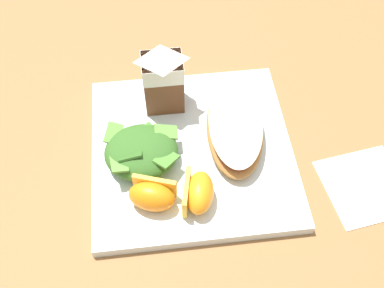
{
  "coord_description": "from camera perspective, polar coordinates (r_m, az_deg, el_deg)",
  "views": [
    {
      "loc": [
        -0.04,
        -0.37,
        0.56
      ],
      "look_at": [
        0.0,
        0.0,
        0.03
      ],
      "focal_mm": 43.99,
      "sensor_mm": 36.0,
      "label": 1
    }
  ],
  "objects": [
    {
      "name": "cheesy_pizza_bread",
      "position": [
        0.66,
        5.22,
        2.18
      ],
      "size": [
        0.1,
        0.18,
        0.04
      ],
      "color": "#A87038",
      "rests_on": "white_plate"
    },
    {
      "name": "white_plate",
      "position": [
        0.67,
        0.0,
        -0.89
      ],
      "size": [
        0.28,
        0.28,
        0.02
      ],
      "primitive_type": "cube",
      "color": "silver",
      "rests_on": "ground"
    },
    {
      "name": "orange_wedge_middle",
      "position": [
        0.6,
        0.7,
        -5.92
      ],
      "size": [
        0.05,
        0.07,
        0.04
      ],
      "color": "orange",
      "rests_on": "white_plate"
    },
    {
      "name": "ground",
      "position": [
        0.67,
        0.0,
        -1.27
      ],
      "size": [
        3.0,
        3.0,
        0.0
      ],
      "primitive_type": "plane",
      "color": "olive"
    },
    {
      "name": "orange_wedge_front",
      "position": [
        0.6,
        -4.87,
        -6.23
      ],
      "size": [
        0.07,
        0.05,
        0.04
      ],
      "color": "orange",
      "rests_on": "white_plate"
    },
    {
      "name": "milk_carton",
      "position": [
        0.67,
        -3.56,
        8.24
      ],
      "size": [
        0.06,
        0.04,
        0.11
      ],
      "color": "brown",
      "rests_on": "white_plate"
    },
    {
      "name": "paper_napkin",
      "position": [
        0.69,
        20.29,
        -4.78
      ],
      "size": [
        0.12,
        0.12,
        0.0
      ],
      "primitive_type": "cube",
      "rotation": [
        0.0,
        0.0,
        0.15
      ],
      "color": "white",
      "rests_on": "ground"
    },
    {
      "name": "green_salad_pile",
      "position": [
        0.64,
        -6.16,
        -0.94
      ],
      "size": [
        0.1,
        0.09,
        0.04
      ],
      "color": "#336023",
      "rests_on": "white_plate"
    }
  ]
}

